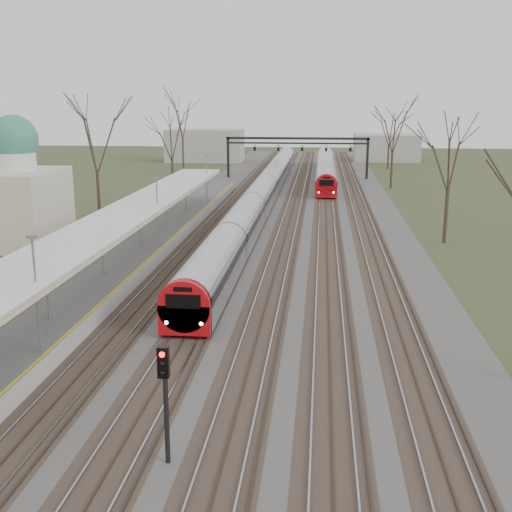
{
  "coord_description": "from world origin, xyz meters",
  "views": [
    {
      "loc": [
        3.93,
        -10.32,
        11.39
      ],
      "look_at": [
        0.01,
        27.96,
        2.0
      ],
      "focal_mm": 45.0,
      "sensor_mm": 36.0,
      "label": 1
    }
  ],
  "objects": [
    {
      "name": "track_bed",
      "position": [
        0.26,
        55.0,
        0.06
      ],
      "size": [
        24.0,
        160.0,
        0.22
      ],
      "color": "#474442",
      "rests_on": "ground"
    },
    {
      "name": "platform",
      "position": [
        -9.05,
        37.5,
        0.5
      ],
      "size": [
        3.5,
        69.0,
        1.0
      ],
      "primitive_type": "cube",
      "color": "#9E9B93",
      "rests_on": "ground"
    },
    {
      "name": "canopy",
      "position": [
        -9.05,
        32.99,
        3.93
      ],
      "size": [
        4.1,
        50.0,
        3.11
      ],
      "color": "slate",
      "rests_on": "platform"
    },
    {
      "name": "signal_gantry",
      "position": [
        0.29,
        84.99,
        4.91
      ],
      "size": [
        21.0,
        0.59,
        6.08
      ],
      "color": "black",
      "rests_on": "ground"
    },
    {
      "name": "tree_west_far",
      "position": [
        -17.0,
        48.0,
        8.02
      ],
      "size": [
        5.5,
        5.5,
        11.33
      ],
      "color": "#2D231C",
      "rests_on": "ground"
    },
    {
      "name": "tree_east_far",
      "position": [
        14.0,
        42.0,
        7.29
      ],
      "size": [
        5.0,
        5.0,
        10.3
      ],
      "color": "#2D231C",
      "rests_on": "ground"
    },
    {
      "name": "train_near",
      "position": [
        -2.5,
        63.22,
        1.48
      ],
      "size": [
        2.62,
        90.21,
        3.05
      ],
      "color": "#B5B8C0",
      "rests_on": "ground"
    },
    {
      "name": "train_far",
      "position": [
        4.5,
        86.49,
        1.48
      ],
      "size": [
        2.62,
        45.21,
        3.05
      ],
      "color": "#B5B8C0",
      "rests_on": "ground"
    },
    {
      "name": "signal_post",
      "position": [
        -0.75,
        7.61,
        2.72
      ],
      "size": [
        0.35,
        0.45,
        4.1
      ],
      "color": "black",
      "rests_on": "ground"
    }
  ]
}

